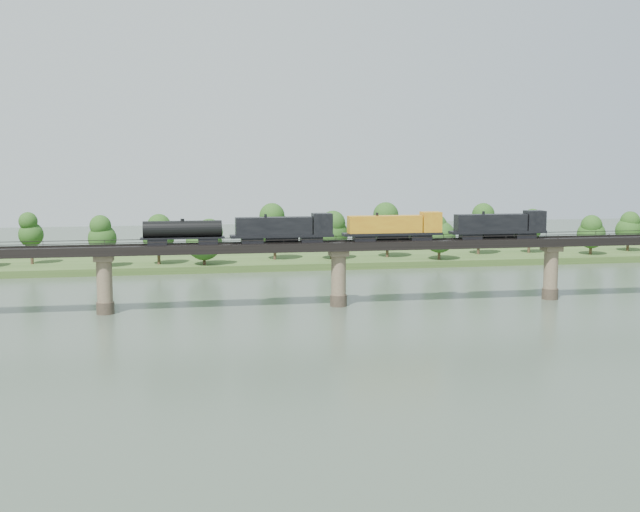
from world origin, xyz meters
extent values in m
plane|color=#344234|center=(0.00, 0.00, 0.00)|extent=(400.00, 400.00, 0.00)
cube|color=#334F1F|center=(0.00, 85.00, 0.80)|extent=(300.00, 24.00, 1.60)
cylinder|color=#473A2D|center=(-40.00, 30.00, 1.00)|extent=(3.00, 3.00, 2.00)
cylinder|color=#78684E|center=(-40.00, 30.00, 5.50)|extent=(2.60, 2.60, 9.00)
cube|color=#78684E|center=(-40.00, 30.00, 9.50)|extent=(3.20, 3.20, 1.00)
cylinder|color=#473A2D|center=(0.00, 30.00, 1.00)|extent=(3.00, 3.00, 2.00)
cylinder|color=#78684E|center=(0.00, 30.00, 5.50)|extent=(2.60, 2.60, 9.00)
cube|color=#78684E|center=(0.00, 30.00, 9.50)|extent=(3.20, 3.20, 1.00)
cylinder|color=#473A2D|center=(40.00, 30.00, 1.00)|extent=(3.00, 3.00, 2.00)
cylinder|color=#78684E|center=(40.00, 30.00, 5.50)|extent=(2.60, 2.60, 9.00)
cube|color=#78684E|center=(40.00, 30.00, 9.50)|extent=(3.20, 3.20, 1.00)
cube|color=black|center=(0.00, 30.00, 10.75)|extent=(220.00, 5.00, 1.50)
cube|color=black|center=(0.00, 29.25, 11.58)|extent=(220.00, 0.12, 0.16)
cube|color=black|center=(0.00, 30.75, 11.58)|extent=(220.00, 0.12, 0.16)
cube|color=black|center=(0.00, 27.60, 12.20)|extent=(220.00, 0.10, 0.10)
cube|color=black|center=(0.00, 32.40, 12.20)|extent=(220.00, 0.10, 0.10)
cube|color=black|center=(0.00, 27.60, 11.85)|extent=(0.08, 0.08, 0.70)
cube|color=black|center=(0.00, 32.40, 11.85)|extent=(0.08, 0.08, 0.70)
cylinder|color=#382619|center=(-60.94, 84.18, 3.46)|extent=(0.70, 0.70, 3.71)
sphere|color=#1A4012|center=(-60.94, 84.18, 8.41)|extent=(5.67, 5.67, 5.67)
sphere|color=#1A4012|center=(-60.94, 84.18, 11.50)|extent=(4.25, 4.25, 4.25)
cylinder|color=#382619|center=(-44.43, 76.31, 3.35)|extent=(0.70, 0.70, 3.51)
sphere|color=#1A4012|center=(-44.43, 76.31, 8.03)|extent=(6.31, 6.31, 6.31)
sphere|color=#1A4012|center=(-44.43, 76.31, 10.96)|extent=(4.73, 4.73, 4.73)
cylinder|color=#382619|center=(-32.24, 78.84, 3.27)|extent=(0.70, 0.70, 3.34)
sphere|color=#1A4012|center=(-32.24, 78.84, 7.73)|extent=(7.18, 7.18, 7.18)
sphere|color=#1A4012|center=(-32.24, 78.84, 10.52)|extent=(5.39, 5.39, 5.39)
cylinder|color=#382619|center=(-22.01, 76.15, 3.01)|extent=(0.70, 0.70, 2.83)
sphere|color=#1A4012|center=(-22.01, 76.15, 6.78)|extent=(8.26, 8.26, 8.26)
sphere|color=#1A4012|center=(-22.01, 76.15, 9.14)|extent=(6.19, 6.19, 6.19)
cylinder|color=#382619|center=(-5.04, 82.68, 3.58)|extent=(0.70, 0.70, 3.96)
sphere|color=#1A4012|center=(-5.04, 82.68, 8.87)|extent=(8.07, 8.07, 8.07)
sphere|color=#1A4012|center=(-5.04, 82.68, 12.17)|extent=(6.05, 6.05, 6.05)
cylinder|color=#382619|center=(8.52, 81.14, 3.23)|extent=(0.70, 0.70, 3.27)
sphere|color=#1A4012|center=(8.52, 81.14, 7.59)|extent=(8.03, 8.03, 8.03)
sphere|color=#1A4012|center=(8.52, 81.14, 10.31)|extent=(6.02, 6.02, 6.02)
cylinder|color=#382619|center=(22.65, 82.31, 3.56)|extent=(0.70, 0.70, 3.92)
sphere|color=#1A4012|center=(22.65, 82.31, 8.79)|extent=(8.29, 8.29, 8.29)
sphere|color=#1A4012|center=(22.65, 82.31, 12.05)|extent=(6.21, 6.21, 6.21)
cylinder|color=#382619|center=(33.59, 75.35, 3.11)|extent=(0.70, 0.70, 3.02)
sphere|color=#1A4012|center=(33.59, 75.35, 7.15)|extent=(7.74, 7.74, 7.74)
sphere|color=#1A4012|center=(33.59, 75.35, 9.67)|extent=(5.80, 5.80, 5.80)
cylinder|color=#382619|center=(46.81, 84.03, 3.50)|extent=(0.70, 0.70, 3.80)
sphere|color=#1A4012|center=(46.81, 84.03, 8.56)|extent=(7.47, 7.47, 7.47)
sphere|color=#1A4012|center=(46.81, 84.03, 11.73)|extent=(5.60, 5.60, 5.60)
cylinder|color=#382619|center=(60.48, 84.26, 3.29)|extent=(0.70, 0.70, 3.38)
sphere|color=#1A4012|center=(60.48, 84.26, 7.80)|extent=(6.23, 6.23, 6.23)
sphere|color=#1A4012|center=(60.48, 84.26, 10.62)|extent=(4.67, 4.67, 4.67)
cylinder|color=#382619|center=(74.35, 78.39, 2.99)|extent=(0.70, 0.70, 2.77)
sphere|color=#1A4012|center=(74.35, 78.39, 6.68)|extent=(7.04, 7.04, 7.04)
sphere|color=#1A4012|center=(74.35, 78.39, 8.99)|extent=(5.28, 5.28, 5.28)
cylinder|color=#382619|center=(87.62, 83.57, 3.07)|extent=(0.70, 0.70, 2.94)
sphere|color=#1A4012|center=(87.62, 83.57, 7.00)|extent=(6.73, 6.73, 6.73)
sphere|color=#1A4012|center=(87.62, 83.57, 9.45)|extent=(5.05, 5.05, 5.05)
cube|color=black|center=(34.58, 30.00, 12.02)|extent=(3.76, 2.25, 1.03)
cube|color=black|center=(24.26, 30.00, 12.02)|extent=(3.76, 2.25, 1.03)
cube|color=black|center=(29.42, 30.00, 12.67)|extent=(17.84, 2.82, 0.47)
cube|color=black|center=(28.01, 30.00, 14.41)|extent=(13.14, 2.53, 3.00)
cube|color=black|center=(36.46, 30.00, 14.69)|extent=(3.38, 2.82, 3.57)
cylinder|color=black|center=(29.42, 30.00, 12.16)|extent=(5.63, 1.31, 1.31)
cube|color=black|center=(14.87, 30.00, 12.02)|extent=(3.76, 2.25, 1.03)
cube|color=black|center=(4.54, 30.00, 12.02)|extent=(3.76, 2.25, 1.03)
cube|color=black|center=(9.70, 30.00, 12.67)|extent=(17.84, 2.82, 0.47)
cube|color=#C38E17|center=(8.30, 30.00, 14.41)|extent=(13.14, 2.53, 3.00)
cube|color=#C38E17|center=(16.75, 30.00, 14.69)|extent=(3.38, 2.82, 3.57)
cylinder|color=black|center=(9.70, 30.00, 12.16)|extent=(5.63, 1.31, 1.31)
cube|color=black|center=(-4.85, 30.00, 12.02)|extent=(3.76, 2.25, 1.03)
cube|color=black|center=(-15.17, 30.00, 12.02)|extent=(3.76, 2.25, 1.03)
cube|color=black|center=(-10.01, 30.00, 12.67)|extent=(17.84, 2.82, 0.47)
cube|color=black|center=(-11.42, 30.00, 14.41)|extent=(13.14, 2.53, 3.00)
cube|color=black|center=(-2.97, 30.00, 14.69)|extent=(3.38, 2.82, 3.57)
cylinder|color=black|center=(-10.01, 30.00, 12.16)|extent=(5.63, 1.31, 1.31)
cube|color=black|center=(-22.68, 30.00, 12.02)|extent=(3.29, 2.07, 1.03)
cube|color=black|center=(-31.13, 30.00, 12.02)|extent=(3.29, 2.07, 1.03)
cube|color=black|center=(-26.91, 30.00, 12.63)|extent=(14.08, 2.25, 0.28)
cylinder|color=black|center=(-26.91, 30.00, 14.13)|extent=(13.14, 2.82, 2.82)
cylinder|color=black|center=(-26.91, 30.00, 15.63)|extent=(0.66, 0.66, 0.47)
camera|label=1|loc=(-27.38, -106.75, 26.70)|focal=45.00mm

